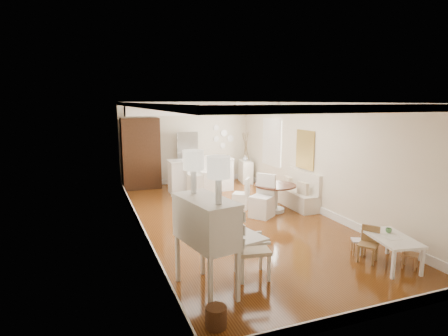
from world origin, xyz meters
TOP-DOWN VIEW (x-y plane):
  - room at (0.04, 0.32)m, footprint 9.00×9.04m
  - secretary_bureau at (-1.70, -3.00)m, footprint 1.35×1.36m
  - gustavian_armchair at (-0.86, -2.82)m, footprint 0.64×0.64m
  - wicker_basket at (-1.87, -3.93)m, footprint 0.32×0.32m
  - kids_table at (1.58, -3.29)m, footprint 0.81×1.14m
  - kids_chair_a at (1.32, -3.03)m, footprint 0.44×0.44m
  - kids_chair_b at (1.42, -2.67)m, footprint 0.34×0.34m
  - kids_chair_c at (1.82, -3.49)m, footprint 0.34×0.34m
  - banquette at (1.99, 0.50)m, footprint 0.52×1.60m
  - dining_table at (1.23, 0.27)m, footprint 1.36×1.36m
  - slip_chair_near at (0.72, 0.00)m, footprint 0.72×0.71m
  - slip_chair_far at (0.53, 0.89)m, footprint 0.56×0.55m
  - breakfast_counter at (0.10, 3.10)m, footprint 2.05×0.65m
  - bar_stool_left at (-0.25, 2.45)m, footprint 0.47×0.47m
  - bar_stool_right at (0.14, 2.46)m, footprint 0.49×0.49m
  - pantry_cabinet at (-1.60, 4.18)m, footprint 1.20×0.60m
  - fridge at (0.30, 4.15)m, footprint 0.75×0.65m
  - sideboard at (1.97, 3.83)m, footprint 0.49×0.85m
  - pencil_cup at (1.68, -3.11)m, footprint 0.13×0.13m
  - branch_vase at (1.96, 3.83)m, footprint 0.23×0.23m

SIDE VIEW (x-z plane):
  - wicker_basket at x=-1.87m, z-range 0.00..0.28m
  - kids_chair_c at x=1.82m, z-range 0.00..0.51m
  - kids_table at x=1.58m, z-range 0.00..0.52m
  - kids_chair_b at x=1.42m, z-range 0.00..0.52m
  - kids_chair_a at x=1.32m, z-range 0.00..0.65m
  - dining_table at x=1.23m, z-range 0.00..0.72m
  - sideboard at x=1.97m, z-range 0.00..0.77m
  - slip_chair_far at x=0.53m, z-range 0.00..0.82m
  - gustavian_armchair at x=-0.86m, z-range 0.00..0.98m
  - banquette at x=1.99m, z-range 0.00..0.98m
  - breakfast_counter at x=0.10m, z-range 0.00..1.03m
  - slip_chair_near at x=0.72m, z-range 0.00..1.05m
  - bar_stool_left at x=-0.25m, z-range 0.00..1.09m
  - pencil_cup at x=1.68m, z-range 0.52..0.60m
  - bar_stool_right at x=0.14m, z-range 0.00..1.20m
  - secretary_bureau at x=-1.70m, z-range 0.00..1.45m
  - branch_vase at x=1.96m, z-range 0.77..0.97m
  - fridge at x=0.30m, z-range 0.00..1.80m
  - pantry_cabinet at x=-1.60m, z-range 0.00..2.30m
  - room at x=0.04m, z-range 0.57..3.39m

